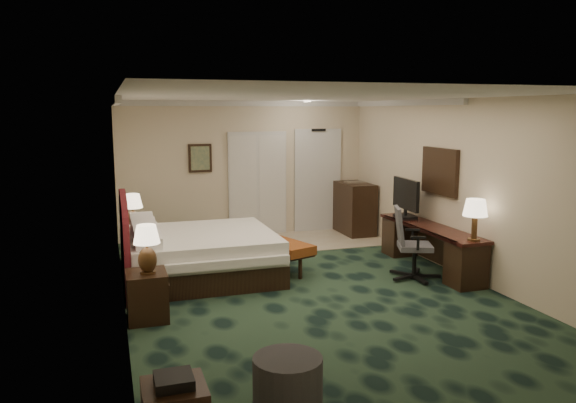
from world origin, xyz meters
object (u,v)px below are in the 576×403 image
object	(u,v)px
bed_bench	(276,254)
minibar	(355,208)
desk_chair	(415,243)
tv	(406,199)
nightstand_near	(147,296)
desk	(430,248)
lamp_near	(147,249)
bed	(202,255)
lamp_far	(133,212)
ottoman	(288,381)
nightstand_far	(134,247)

from	to	relation	value
bed_bench	minibar	bearing A→B (deg)	21.59
desk_chair	tv	bearing A→B (deg)	89.18
nightstand_near	desk	bearing A→B (deg)	11.12
tv	minibar	world-z (taller)	tv
lamp_near	tv	distance (m)	4.69
lamp_near	desk	distance (m)	4.57
lamp_near	minibar	world-z (taller)	lamp_near
nightstand_near	desk	world-z (taller)	desk
lamp_near	bed	bearing A→B (deg)	60.71
bed	desk	xyz separation A→B (m)	(3.54, -0.68, 0.01)
lamp_far	ottoman	xyz separation A→B (m)	(1.02, -5.18, -0.63)
lamp_near	nightstand_far	bearing A→B (deg)	90.79
desk_chair	nightstand_near	bearing A→B (deg)	-151.56
nightstand_near	lamp_near	size ratio (longest dim) A/B	1.00
lamp_near	tv	size ratio (longest dim) A/B	0.68
lamp_far	desk_chair	distance (m)	4.58
nightstand_near	desk_chair	size ratio (longest dim) A/B	0.54
lamp_near	ottoman	xyz separation A→B (m)	(0.99, -2.38, -0.67)
nightstand_near	tv	size ratio (longest dim) A/B	0.68
bed	bed_bench	bearing A→B (deg)	2.78
tv	desk_chair	bearing A→B (deg)	-108.75
lamp_near	minibar	size ratio (longest dim) A/B	0.56
nightstand_far	tv	world-z (taller)	tv
bed_bench	desk	world-z (taller)	desk
desk	desk_chair	bearing A→B (deg)	-141.99
tv	bed_bench	bearing A→B (deg)	-177.07
bed	lamp_far	xyz separation A→B (m)	(-0.94, 1.18, 0.51)
nightstand_far	desk_chair	world-z (taller)	desk_chair
bed_bench	nightstand_near	bearing A→B (deg)	-162.58
tv	lamp_far	bearing A→B (deg)	169.04
desk	desk_chair	world-z (taller)	desk_chair
lamp_near	desk_chair	size ratio (longest dim) A/B	0.54
ottoman	bed	bearing A→B (deg)	91.13
lamp_near	bed_bench	world-z (taller)	lamp_near
nightstand_far	minibar	distance (m)	4.54
nightstand_far	lamp_far	xyz separation A→B (m)	(0.00, -0.00, 0.58)
desk	minibar	distance (m)	2.78
lamp_far	bed_bench	xyz separation A→B (m)	(2.13, -1.12, -0.61)
nightstand_far	bed	bearing A→B (deg)	-51.33
ottoman	tv	world-z (taller)	tv
bed	lamp_near	xyz separation A→B (m)	(-0.91, -1.62, 0.54)
nightstand_near	nightstand_far	size ratio (longest dim) A/B	1.09
bed	desk	world-z (taller)	desk
bed	minibar	size ratio (longest dim) A/B	2.06
nightstand_near	nightstand_far	world-z (taller)	nightstand_near
tv	minibar	bearing A→B (deg)	93.40
bed	desk	size ratio (longest dim) A/B	0.89
lamp_far	desk	bearing A→B (deg)	-22.56
desk	tv	xyz separation A→B (m)	(-0.05, 0.71, 0.69)
nightstand_near	bed_bench	size ratio (longest dim) A/B	0.41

